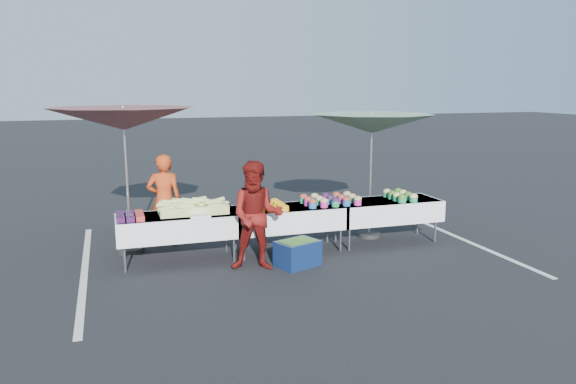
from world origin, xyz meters
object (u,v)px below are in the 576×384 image
object	(u,v)px
umbrella_right	(372,125)
storage_bin	(298,253)
customer	(257,216)
table_center	(288,217)
vendor	(164,200)
umbrella_left	(124,120)
table_left	(178,225)
table_right	(386,209)

from	to	relation	value
umbrella_right	storage_bin	xyz separation A→B (m)	(-1.79, -1.20, -1.83)
customer	umbrella_right	world-z (taller)	umbrella_right
table_center	vendor	xyz separation A→B (m)	(-1.90, 0.96, 0.21)
umbrella_left	umbrella_right	world-z (taller)	umbrella_left
table_center	vendor	world-z (taller)	vendor
vendor	umbrella_left	world-z (taller)	umbrella_left
table_center	customer	world-z (taller)	customer
vendor	umbrella_right	xyz separation A→B (m)	(3.59, -0.56, 1.24)
umbrella_right	customer	bearing A→B (deg)	-154.48
customer	umbrella_right	xyz separation A→B (m)	(2.41, 1.15, 1.22)
table_left	umbrella_right	world-z (taller)	umbrella_right
storage_bin	table_left	bearing A→B (deg)	133.61
table_right	vendor	distance (m)	3.83
table_center	storage_bin	world-z (taller)	table_center
table_right	customer	world-z (taller)	customer
table_left	storage_bin	xyz separation A→B (m)	(1.69, -0.80, -0.38)
vendor	umbrella_right	world-z (taller)	umbrella_right
table_left	umbrella_left	distance (m)	1.89
vendor	umbrella_left	bearing A→B (deg)	24.50
table_center	storage_bin	bearing A→B (deg)	-97.59
umbrella_left	table_right	bearing A→B (deg)	-9.75
storage_bin	umbrella_right	bearing A→B (deg)	12.73
customer	storage_bin	distance (m)	0.87
table_center	umbrella_left	distance (m)	3.05
table_right	storage_bin	xyz separation A→B (m)	(-1.91, -0.80, -0.38)
umbrella_left	umbrella_right	size ratio (longest dim) A/B	1.13
table_right	umbrella_right	world-z (taller)	umbrella_right
vendor	umbrella_left	xyz separation A→B (m)	(-0.60, -0.22, 1.38)
umbrella_left	umbrella_right	distance (m)	4.20
vendor	customer	xyz separation A→B (m)	(1.18, -1.71, 0.02)
table_center	umbrella_right	bearing A→B (deg)	13.37
vendor	customer	distance (m)	2.07
table_left	table_center	world-z (taller)	same
table_right	umbrella_left	distance (m)	4.64
table_center	vendor	distance (m)	2.14
storage_bin	vendor	bearing A→B (deg)	114.50
vendor	storage_bin	size ratio (longest dim) A/B	2.16
customer	umbrella_left	size ratio (longest dim) A/B	0.62
vendor	storage_bin	bearing A→B (deg)	139.87
umbrella_left	vendor	bearing A→B (deg)	20.25
customer	storage_bin	xyz separation A→B (m)	(0.62, -0.05, -0.61)
customer	storage_bin	bearing A→B (deg)	12.40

